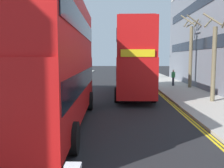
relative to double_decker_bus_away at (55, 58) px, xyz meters
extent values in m
cube|color=#ADA89E|center=(8.48, 5.74, -2.96)|extent=(4.00, 80.00, 0.14)
cube|color=#ADA89E|center=(-4.52, 5.74, -2.96)|extent=(4.00, 80.00, 0.14)
cube|color=yellow|center=(6.38, 3.74, -3.03)|extent=(0.10, 56.00, 0.01)
cube|color=yellow|center=(6.22, 3.74, -3.03)|extent=(0.10, 56.00, 0.01)
cube|color=red|center=(0.00, 0.00, -1.29)|extent=(2.87, 10.88, 2.60)
cube|color=red|center=(0.00, 0.00, 1.26)|extent=(2.81, 10.66, 2.50)
cube|color=black|center=(0.00, 0.00, -0.99)|extent=(2.88, 10.45, 0.84)
cube|color=black|center=(0.00, 0.00, 1.36)|extent=(2.86, 10.23, 0.80)
cube|color=yellow|center=(-0.18, 5.38, 0.26)|extent=(2.00, 0.13, 0.44)
cylinder|color=black|center=(-1.36, 3.30, -2.51)|extent=(0.34, 1.05, 1.04)
cylinder|color=black|center=(1.14, 3.39, -2.51)|extent=(0.34, 1.05, 1.04)
cylinder|color=black|center=(1.36, -3.31, -2.51)|extent=(0.34, 1.05, 1.04)
cube|color=red|center=(3.98, 9.28, -1.29)|extent=(2.64, 10.83, 2.60)
cube|color=red|center=(3.98, 9.28, 1.26)|extent=(2.59, 10.62, 2.50)
cube|color=black|center=(3.98, 9.28, -0.99)|extent=(2.67, 10.40, 0.84)
cube|color=black|center=(3.98, 9.28, 1.36)|extent=(2.65, 10.18, 0.80)
cube|color=yellow|center=(3.91, 3.90, 0.26)|extent=(2.00, 0.09, 0.44)
cube|color=maroon|center=(3.98, 9.28, 2.56)|extent=(2.38, 9.75, 0.10)
cylinder|color=black|center=(5.18, 5.91, -2.51)|extent=(0.31, 1.04, 1.04)
cylinder|color=black|center=(2.69, 5.94, -2.51)|extent=(0.31, 1.04, 1.04)
cylinder|color=black|center=(5.27, 12.61, -2.51)|extent=(0.31, 1.04, 1.04)
cylinder|color=black|center=(2.77, 12.64, -2.51)|extent=(0.31, 1.04, 1.04)
cylinder|color=#2D2D38|center=(8.47, 14.93, -2.46)|extent=(0.22, 0.22, 0.85)
cube|color=#338C4C|center=(8.47, 14.93, -1.76)|extent=(0.34, 0.22, 0.56)
sphere|color=#9E7051|center=(8.47, 14.93, -1.37)|extent=(0.20, 0.20, 0.20)
cylinder|color=#6B6047|center=(9.77, 13.50, 0.03)|extent=(0.33, 0.33, 5.83)
cylinder|color=#6B6047|center=(10.22, 13.54, 3.26)|extent=(0.21, 0.97, 0.73)
cylinder|color=#6B6047|center=(9.84, 13.95, 3.26)|extent=(0.98, 0.27, 0.73)
cylinder|color=#6B6047|center=(9.36, 13.82, 3.31)|extent=(0.78, 0.93, 0.82)
cylinder|color=#6B6047|center=(9.26, 12.97, 3.46)|extent=(1.17, 1.14, 1.11)
cylinder|color=#6B6047|center=(9.79, 12.81, 3.42)|extent=(1.41, 0.15, 1.04)
cylinder|color=#6B6047|center=(7.50, 25.16, -0.29)|extent=(0.33, 0.33, 5.20)
cylinder|color=#6B6047|center=(7.99, 25.07, 2.66)|extent=(0.31, 1.04, 0.78)
cylinder|color=#6B6047|center=(7.73, 25.83, 2.80)|extent=(1.41, 0.58, 1.07)
cylinder|color=#6B6047|center=(6.82, 25.44, 2.82)|extent=(0.68, 1.44, 1.11)
cylinder|color=#6B6047|center=(7.00, 24.98, 2.69)|extent=(0.50, 1.09, 0.84)
cylinder|color=#6B6047|center=(7.54, 24.44, 2.82)|extent=(1.49, 0.19, 1.09)
cylinder|color=#6B6047|center=(9.05, 5.72, -0.45)|extent=(0.28, 0.28, 4.88)
cylinder|color=#6B6047|center=(8.76, 6.08, 2.31)|extent=(0.84, 0.71, 0.74)
cylinder|color=#6B6047|center=(8.67, 5.27, 2.40)|extent=(1.02, 0.88, 0.91)
cube|color=black|center=(10.46, 12.75, 5.09)|extent=(0.04, 24.64, 1.00)
cube|color=black|center=(10.46, 12.75, 1.26)|extent=(0.04, 24.64, 1.00)
camera|label=1|loc=(2.74, -10.85, 0.00)|focal=40.06mm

